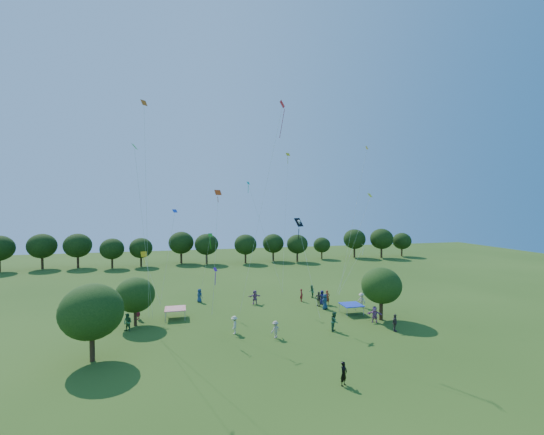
{
  "coord_description": "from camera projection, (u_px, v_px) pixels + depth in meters",
  "views": [
    {
      "loc": [
        -8.69,
        -20.84,
        12.25
      ],
      "look_at": [
        0.0,
        14.0,
        11.0
      ],
      "focal_mm": 24.0,
      "sensor_mm": 36.0,
      "label": 1
    }
  ],
  "objects": [
    {
      "name": "ground",
      "position": [
        326.0,
        400.0,
        22.74
      ],
      "size": [
        160.0,
        160.0,
        0.0
      ],
      "primitive_type": "plane",
      "color": "#355619"
    },
    {
      "name": "near_tree_west",
      "position": [
        92.0,
        312.0,
        28.33
      ],
      "size": [
        4.79,
        4.79,
        6.07
      ],
      "color": "#422B19",
      "rests_on": "ground"
    },
    {
      "name": "near_tree_north",
      "position": [
        135.0,
        295.0,
        36.76
      ],
      "size": [
        3.9,
        3.9,
        4.9
      ],
      "color": "#422B19",
      "rests_on": "ground"
    },
    {
      "name": "near_tree_east",
      "position": [
        381.0,
        286.0,
        38.57
      ],
      "size": [
        4.22,
        4.22,
        5.58
      ],
      "color": "#422B19",
      "rests_on": "ground"
    },
    {
      "name": "treeline",
      "position": [
        216.0,
        244.0,
        75.92
      ],
      "size": [
        88.01,
        8.77,
        6.77
      ],
      "color": "#422B19",
      "rests_on": "ground"
    },
    {
      "name": "tent_red_stripe",
      "position": [
        175.0,
        309.0,
        39.18
      ],
      "size": [
        2.2,
        2.2,
        1.1
      ],
      "color": "red",
      "rests_on": "ground"
    },
    {
      "name": "tent_blue",
      "position": [
        351.0,
        305.0,
        40.76
      ],
      "size": [
        2.2,
        2.2,
        1.1
      ],
      "color": "#1D38BD",
      "rests_on": "ground"
    },
    {
      "name": "man_in_black",
      "position": [
        344.0,
        374.0,
        24.58
      ],
      "size": [
        0.73,
        0.67,
        1.64
      ],
      "primitive_type": "imported",
      "rotation": [
        0.0,
        0.0,
        0.6
      ],
      "color": "black",
      "rests_on": "ground"
    },
    {
      "name": "crowd_person_0",
      "position": [
        199.0,
        295.0,
        45.68
      ],
      "size": [
        0.9,
        0.92,
        1.69
      ],
      "primitive_type": "imported",
      "rotation": [
        0.0,
        0.0,
        2.32
      ],
      "color": "navy",
      "rests_on": "ground"
    },
    {
      "name": "crowd_person_1",
      "position": [
        301.0,
        295.0,
        46.02
      ],
      "size": [
        0.4,
        0.61,
        1.59
      ],
      "primitive_type": "imported",
      "rotation": [
        0.0,
        0.0,
        1.53
      ],
      "color": "maroon",
      "rests_on": "ground"
    },
    {
      "name": "crowd_person_2",
      "position": [
        128.0,
        322.0,
        35.15
      ],
      "size": [
        0.97,
        0.81,
        1.73
      ],
      "primitive_type": "imported",
      "rotation": [
        0.0,
        0.0,
        5.78
      ],
      "color": "#285F31",
      "rests_on": "ground"
    },
    {
      "name": "crowd_person_3",
      "position": [
        275.0,
        329.0,
        33.39
      ],
      "size": [
        1.13,
        0.9,
        1.58
      ],
      "primitive_type": "imported",
      "rotation": [
        0.0,
        0.0,
        3.63
      ],
      "color": "tan",
      "rests_on": "ground"
    },
    {
      "name": "crowd_person_4",
      "position": [
        319.0,
        299.0,
        43.89
      ],
      "size": [
        0.99,
        1.13,
        1.79
      ],
      "primitive_type": "imported",
      "rotation": [
        0.0,
        0.0,
        5.33
      ],
      "color": "#484339",
      "rests_on": "ground"
    },
    {
      "name": "crowd_person_5",
      "position": [
        375.0,
        314.0,
        37.79
      ],
      "size": [
        1.65,
        1.27,
        1.69
      ],
      "primitive_type": "imported",
      "rotation": [
        0.0,
        0.0,
        5.77
      ],
      "color": "#8F538A",
      "rests_on": "ground"
    },
    {
      "name": "crowd_person_6",
      "position": [
        322.0,
        297.0,
        44.72
      ],
      "size": [
        0.92,
        0.62,
        1.71
      ],
      "primitive_type": "imported",
      "rotation": [
        0.0,
        0.0,
        6.08
      ],
      "color": "navy",
      "rests_on": "ground"
    },
    {
      "name": "crowd_person_7",
      "position": [
        138.0,
        311.0,
        38.82
      ],
      "size": [
        0.57,
        0.75,
        1.79
      ],
      "primitive_type": "imported",
      "rotation": [
        0.0,
        0.0,
        4.49
      ],
      "color": "maroon",
      "rests_on": "ground"
    },
    {
      "name": "crowd_person_8",
      "position": [
        335.0,
        321.0,
        35.22
      ],
      "size": [
        0.93,
        1.05,
        1.88
      ],
      "primitive_type": "imported",
      "rotation": [
        0.0,
        0.0,
        0.99
      ],
      "color": "#225033",
      "rests_on": "ground"
    },
    {
      "name": "crowd_person_9",
      "position": [
        361.0,
        300.0,
        43.31
      ],
      "size": [
        0.91,
        1.25,
        1.74
      ],
      "primitive_type": "imported",
      "rotation": [
        0.0,
        0.0,
        5.11
      ],
      "color": "beige",
      "rests_on": "ground"
    },
    {
      "name": "crowd_person_10",
      "position": [
        395.0,
        323.0,
        35.09
      ],
      "size": [
        1.06,
        0.97,
        1.7
      ],
      "primitive_type": "imported",
      "rotation": [
        0.0,
        0.0,
        0.67
      ],
      "color": "#453B37",
      "rests_on": "ground"
    },
    {
      "name": "crowd_person_11",
      "position": [
        255.0,
        297.0,
        44.82
      ],
      "size": [
        1.65,
        0.67,
        1.74
      ],
      "primitive_type": "imported",
      "rotation": [
        0.0,
        0.0,
        3.2
      ],
      "color": "#8B5183",
      "rests_on": "ground"
    },
    {
      "name": "crowd_person_12",
      "position": [
        325.0,
        301.0,
        42.59
      ],
      "size": [
        1.02,
        0.88,
        1.82
      ],
      "primitive_type": "imported",
      "rotation": [
        0.0,
        0.0,
        3.7
      ],
      "color": "navy",
      "rests_on": "ground"
    },
    {
      "name": "crowd_person_13",
      "position": [
        327.0,
        297.0,
        44.52
      ],
      "size": [
        0.73,
        0.54,
        1.78
      ],
      "primitive_type": "imported",
      "rotation": [
        0.0,
        0.0,
        0.18
      ],
      "color": "maroon",
      "rests_on": "ground"
    },
    {
      "name": "crowd_person_14",
      "position": [
        312.0,
        291.0,
        47.96
      ],
      "size": [
        0.71,
        0.91,
        1.64
      ],
      "primitive_type": "imported",
      "rotation": [
        0.0,
        0.0,
        4.32
      ],
      "color": "#245531",
      "rests_on": "ground"
    },
    {
      "name": "crowd_person_15",
      "position": [
        234.0,
        325.0,
        34.46
      ],
      "size": [
        0.78,
        1.2,
        1.7
      ],
      "primitive_type": "imported",
      "rotation": [
        0.0,
        0.0,
        4.43
      ],
      "color": "beige",
      "rests_on": "ground"
    },
    {
      "name": "pirate_kite",
      "position": [
        299.0,
        224.0,
        38.71
      ],
      "size": [
        1.3,
        5.03,
        9.54
      ],
      "color": "black"
    },
    {
      "name": "red_high_kite",
      "position": [
        276.0,
        139.0,
        37.43
      ],
      "size": [
        4.85,
        1.02,
        21.72
      ],
      "color": "red"
    },
    {
      "name": "small_kite_0",
      "position": [
        217.0,
        210.0,
        36.97
      ],
      "size": [
        1.12,
        1.51,
        12.49
      ],
      "color": "#D83E0C"
    },
    {
      "name": "small_kite_1",
      "position": [
        145.0,
        259.0,
        40.26
      ],
      "size": [
        2.15,
        1.67,
        5.76
      ],
      "color": "#EEAF0C"
    },
    {
      "name": "small_kite_2",
      "position": [
        364.0,
        213.0,
        45.28
      ],
      "size": [
        5.13,
        1.0,
        12.39
      ],
      "color": "yellow"
    },
    {
      "name": "small_kite_3",
      "position": [
        139.0,
        189.0,
        31.93
      ],
      "size": [
        1.31,
        3.8,
        16.17
      ],
      "color": "green"
    },
    {
      "name": "small_kite_4",
      "position": [
        172.0,
        231.0,
        40.26
      ],
      "size": [
        1.95,
        1.32,
        10.45
      ],
      "color": "blue"
    },
    {
      "name": "small_kite_5",
      "position": [
        215.0,
        278.0,
        33.94
      ],
      "size": [
        0.44,
        2.62,
        5.15
      ],
      "color": "purple"
    },
    {
      "name": "small_kite_6",
      "position": [
        359.0,
        254.0,
        45.61
      ],
      "size": [
        4.08,
        1.31,
        6.01
      ],
      "color": "white"
    },
    {
      "name": "small_kite_7",
      "position": [
        256.0,
        210.0,
        47.28
      ],
      "size": [
        3.9,
        4.32,
        14.01
      ],
      "color": "#0CBEA9"
    },
    {
      "name": "small_kite_8",
      "position": [
        145.0,
        156.0,
        33.76
      ],
      "size": [
        0.62,
        1.45,
        20.6
      ],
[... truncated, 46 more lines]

